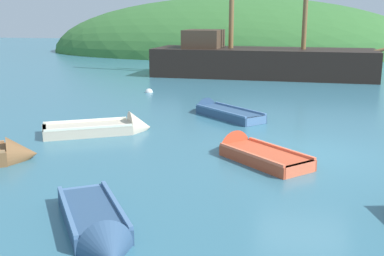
% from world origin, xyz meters
% --- Properties ---
extents(ground_plane, '(120.00, 120.00, 0.00)m').
position_xyz_m(ground_plane, '(0.00, 0.00, 0.00)').
color(ground_plane, teal).
extents(shore_hill, '(37.68, 21.05, 10.92)m').
position_xyz_m(shore_hill, '(-6.45, 35.84, 0.00)').
color(shore_hill, '#387033').
rests_on(shore_hill, ground).
extents(sailing_ship, '(15.99, 4.50, 13.50)m').
position_xyz_m(sailing_ship, '(-2.46, 16.81, 0.65)').
color(sailing_ship, black).
rests_on(sailing_ship, ground).
extents(rowboat_outer_left, '(2.97, 2.91, 1.06)m').
position_xyz_m(rowboat_outer_left, '(-1.46, -0.58, 0.09)').
color(rowboat_outer_left, '#C64C2D').
rests_on(rowboat_outer_left, ground).
extents(rowboat_outer_right, '(2.45, 3.06, 0.92)m').
position_xyz_m(rowboat_outer_right, '(-3.69, -5.68, 0.08)').
color(rowboat_outer_right, '#335175').
rests_on(rowboat_outer_right, ground).
extents(rowboat_portside, '(3.30, 3.18, 0.95)m').
position_xyz_m(rowboat_portside, '(-3.10, 4.68, 0.09)').
color(rowboat_portside, '#335175').
rests_on(rowboat_portside, ground).
extents(rowboat_center, '(3.55, 2.68, 1.12)m').
position_xyz_m(rowboat_center, '(-6.26, 1.25, 0.09)').
color(rowboat_center, beige).
rests_on(rowboat_center, ground).
extents(buoy_white, '(0.38, 0.38, 0.38)m').
position_xyz_m(buoy_white, '(-7.33, 9.43, 0.00)').
color(buoy_white, white).
rests_on(buoy_white, ground).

